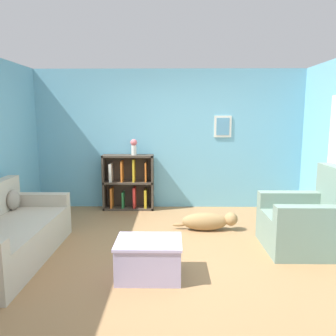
% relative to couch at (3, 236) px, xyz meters
% --- Properties ---
extents(ground_plane, '(14.00, 14.00, 0.00)m').
position_rel_couch_xyz_m(ground_plane, '(1.99, 0.23, -0.32)').
color(ground_plane, '#997047').
extents(wall_back, '(5.60, 0.13, 2.60)m').
position_rel_couch_xyz_m(wall_back, '(1.99, 2.48, 0.99)').
color(wall_back, '#6BADC6').
rests_on(wall_back, ground_plane).
extents(couch, '(0.90, 1.99, 0.88)m').
position_rel_couch_xyz_m(couch, '(0.00, 0.00, 0.00)').
color(couch, '#B7AD99').
rests_on(couch, ground_plane).
extents(bookshelf, '(0.94, 0.29, 1.03)m').
position_rel_couch_xyz_m(bookshelf, '(1.22, 2.29, 0.18)').
color(bookshelf, '#42382D').
rests_on(bookshelf, ground_plane).
extents(recliner_chair, '(1.01, 0.92, 1.09)m').
position_rel_couch_xyz_m(recliner_chair, '(3.85, 0.41, 0.05)').
color(recliner_chair, gray).
rests_on(recliner_chair, ground_plane).
extents(coffee_table, '(0.71, 0.53, 0.42)m').
position_rel_couch_xyz_m(coffee_table, '(1.79, -0.37, -0.09)').
color(coffee_table, '#ADA3CC').
rests_on(coffee_table, ground_plane).
extents(dog, '(1.00, 0.25, 0.28)m').
position_rel_couch_xyz_m(dog, '(2.61, 1.11, -0.17)').
color(dog, '#9E7A4C').
rests_on(dog, ground_plane).
extents(vase, '(0.12, 0.12, 0.29)m').
position_rel_couch_xyz_m(vase, '(1.34, 2.26, 0.88)').
color(vase, silver).
rests_on(vase, bookshelf).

